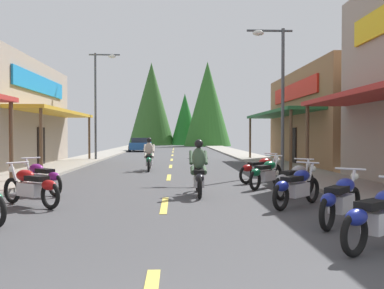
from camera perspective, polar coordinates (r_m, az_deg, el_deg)
ground at (r=27.13m, az=-2.77°, el=-2.38°), size 9.04×79.96×0.10m
sidewalk_left at (r=27.78m, az=-14.74°, el=-2.11°), size 2.47×79.96×0.12m
sidewalk_right at (r=27.67m, az=9.24°, el=-2.10°), size 2.47×79.96×0.12m
centerline_dashes at (r=28.99m, az=-2.73°, el=-2.03°), size 0.16×51.64×0.01m
storefront_right_far at (r=26.25m, az=22.23°, el=3.31°), size 10.11×11.94×5.31m
streetlamp_left at (r=28.35m, az=-12.29°, el=6.85°), size 1.98×0.30×6.97m
streetlamp_right at (r=18.98m, az=11.24°, el=8.49°), size 1.98×0.30×6.29m
motorcycle_parked_right_0 at (r=7.02m, az=23.93°, el=-8.72°), size 1.78×1.36×1.04m
motorcycle_parked_right_1 at (r=8.57m, az=19.35°, el=-6.87°), size 1.45×1.71×1.04m
motorcycle_parked_right_2 at (r=10.34m, az=13.87°, el=-5.44°), size 1.58×1.59×1.04m
motorcycle_parked_right_3 at (r=11.87m, az=13.59°, el=-4.57°), size 1.57×1.60×1.04m
motorcycle_parked_right_4 at (r=13.72m, az=9.91°, el=-3.76°), size 1.45×1.71×1.04m
motorcycle_parked_right_5 at (r=15.30m, az=9.18°, el=-3.24°), size 1.80×1.33×1.04m
motorcycle_parked_left_2 at (r=10.80m, az=-20.76°, el=-5.20°), size 1.77×1.37×1.04m
motorcycle_parked_left_3 at (r=12.91m, az=-19.62°, el=-4.14°), size 1.65×1.51×1.04m
rider_cruising_lead at (r=11.92m, az=0.89°, el=-3.71°), size 0.60×2.14×1.57m
rider_cruising_trailing at (r=20.18m, az=-5.77°, el=-1.66°), size 0.60×2.14×1.57m
parked_car_curbside at (r=43.92m, az=-6.89°, el=-0.02°), size 2.17×4.35×1.40m
treeline_backdrop at (r=68.78m, az=-2.48°, el=5.02°), size 16.25×14.30×13.72m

